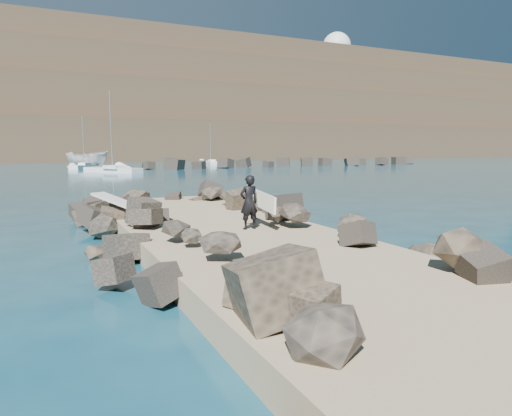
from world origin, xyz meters
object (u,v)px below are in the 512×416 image
object	(u,v)px
radome	(337,52)
sailboat_c	(113,170)
surfboard_resting	(120,205)
boat_imported	(87,160)
surfer_with_board	(251,202)

from	to	relation	value
radome	sailboat_c	xyz separation A→B (m)	(-105.46, -101.55, -42.40)
surfboard_resting	boat_imported	size ratio (longest dim) A/B	0.36
surfboard_resting	surfer_with_board	distance (m)	5.51
surfboard_resting	sailboat_c	world-z (taller)	sailboat_c
surfer_with_board	radome	world-z (taller)	radome
surfer_with_board	surfboard_resting	bearing A→B (deg)	127.25
boat_imported	surfboard_resting	bearing A→B (deg)	-152.36
surfer_with_board	radome	xyz separation A→B (m)	(107.97, 149.29, 41.29)
surfboard_resting	surfer_with_board	world-z (taller)	surfer_with_board
surfboard_resting	surfer_with_board	size ratio (longest dim) A/B	1.18
boat_imported	sailboat_c	size ratio (longest dim) A/B	0.67
boat_imported	surfer_with_board	distance (m)	63.37
surfboard_resting	surfer_with_board	bearing A→B (deg)	-86.42
boat_imported	sailboat_c	xyz separation A→B (m)	(1.58, -15.62, -1.00)
surfboard_resting	sailboat_c	bearing A→B (deg)	48.66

